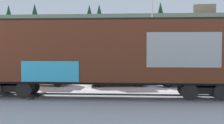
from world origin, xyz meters
TOP-DOWN VIEW (x-y plane):
  - ground_plane at (0.00, 0.00)m, footprint 260.00×260.00m
  - track at (-1.70, -0.01)m, footprint 60.02×2.91m
  - freight_car at (-1.02, -0.00)m, footprint 17.23×3.27m
  - flagpole at (2.22, 10.14)m, footprint 0.61×1.22m
  - hillside at (0.03, 77.05)m, footprint 123.06×43.31m
  - parked_car_tan at (-6.38, 4.75)m, footprint 4.21×1.96m
  - parked_car_black at (-0.74, 5.02)m, footprint 4.81×2.56m
  - parked_car_blue at (4.51, 5.08)m, footprint 4.47×2.02m

SIDE VIEW (x-z plane):
  - ground_plane at x=0.00m, z-range 0.00..0.00m
  - track at x=-1.70m, z-range 0.00..0.08m
  - parked_car_blue at x=4.51m, z-range 0.01..1.55m
  - parked_car_black at x=-0.74m, z-range -0.01..1.67m
  - parked_car_tan at x=-6.38m, z-range -0.03..1.75m
  - freight_car at x=-1.02m, z-range 0.32..4.87m
  - hillside at x=0.03m, z-range -2.33..13.75m
  - flagpole at x=2.22m, z-range 1.06..11.21m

